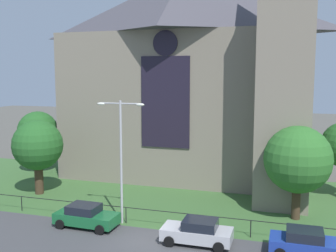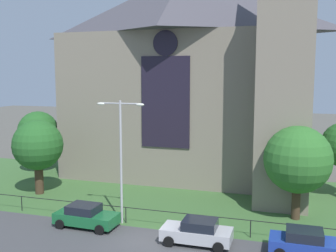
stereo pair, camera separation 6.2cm
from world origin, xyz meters
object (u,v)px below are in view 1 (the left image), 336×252
Objects in this scene: church_building at (189,73)px; parked_car_green at (86,216)px; parked_car_silver at (198,232)px; tree_left_far at (38,132)px; streetlamp_near at (121,146)px; parked_car_blue at (307,243)px; tree_right_near at (298,160)px; tree_left_near at (38,146)px.

parked_car_green is (-3.05, -15.87, -9.53)m from church_building.
parked_car_green and parked_car_silver have the same top height.
tree_left_far is 0.76× the size of streetlamp_near.
church_building reaches higher than parked_car_silver.
tree_left_far is 17.46m from streetlamp_near.
streetlamp_near is 5.19m from parked_car_green.
parked_car_blue is (25.79, -12.14, -3.57)m from tree_left_far.
streetlamp_near reaches higher than tree_right_near.
church_building is at bearing 135.37° from tree_right_near.
streetlamp_near is 12.88m from parked_car_blue.
tree_left_near is 7.63m from tree_left_far.
tree_left_far is 28.73m from parked_car_blue.
tree_right_near reaches higher than parked_car_blue.
tree_right_near is 1.03× the size of tree_left_far.
streetlamp_near is at bearing 172.49° from parked_car_blue.
parked_car_green is (7.51, -5.61, -3.42)m from tree_left_near.
tree_left_near is (-10.55, -10.26, -6.10)m from church_building.
church_building reaches higher than tree_left_far.
church_building is at bearing 85.96° from streetlamp_near.
streetlamp_near is (13.86, -10.56, 1.02)m from tree_left_far.
parked_car_silver is (-5.67, -6.13, -3.51)m from tree_right_near.
parked_car_silver is 1.00× the size of parked_car_blue.
streetlamp_near reaches higher than tree_left_far.
parked_car_blue is at bearing -15.28° from tree_left_near.
church_building reaches higher than tree_left_near.
tree_left_near is 1.50× the size of parked_car_silver.
tree_left_far is at bearing 136.83° from parked_car_green.
tree_left_near is 1.49× the size of parked_car_green.
tree_left_near is at bearing -135.81° from church_building.
tree_left_far is at bearing 166.14° from tree_right_near.
streetlamp_near is (-1.03, -14.55, -4.94)m from church_building.
parked_car_blue is (21.46, -5.86, -3.42)m from tree_left_near.
tree_right_near is 14.96m from parked_car_green.
tree_left_near reaches higher than parked_car_green.
parked_car_blue is at bearing -84.61° from tree_right_near.
tree_right_near is 9.06m from parked_car_silver.
streetlamp_near reaches higher than parked_car_blue.
tree_left_far is 1.51× the size of parked_car_green.
tree_right_near is at bearing 20.88° from streetlamp_near.
tree_left_far is at bearing 142.70° from streetlamp_near.
parked_car_green and parked_car_blue have the same top height.
parked_car_green is 1.01× the size of parked_car_silver.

